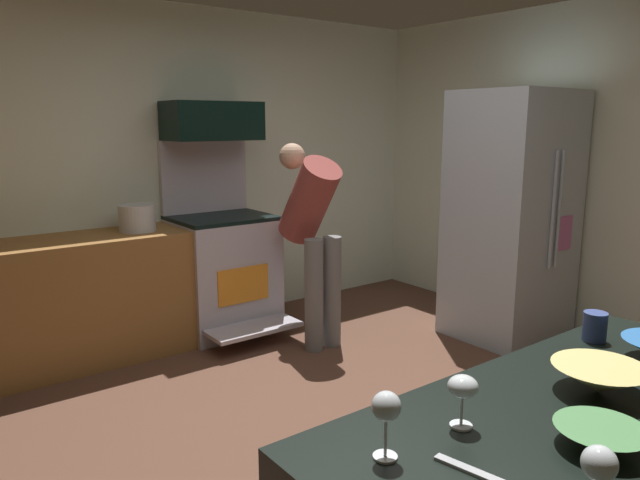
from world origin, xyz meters
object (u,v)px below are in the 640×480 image
mixing_bowl_prep (599,379)px  refrigerator (511,216)px  oven_range (223,269)px  mixing_bowl_small (600,437)px  mug_coffee (595,327)px  microwave (213,121)px  wine_glass_mid (463,389)px  wine_glass_far (599,467)px  stock_pot (137,218)px  wine_glass_near (386,410)px  person_cook (313,229)px

mixing_bowl_prep → refrigerator: bearing=40.2°
oven_range → mixing_bowl_prep: 3.48m
mixing_bowl_small → mug_coffee: size_ratio=2.11×
microwave → wine_glass_mid: size_ratio=5.16×
wine_glass_far → mug_coffee: 1.08m
oven_range → mug_coffee: (-0.14, -3.18, 0.44)m
mixing_bowl_small → stock_pot: 3.59m
mixing_bowl_prep → stock_pot: (-0.14, 3.42, 0.06)m
mixing_bowl_prep → stock_pot: size_ratio=1.05×
wine_glass_mid → stock_pot: stock_pot is taller
wine_glass_mid → mixing_bowl_small: bearing=-54.5°
wine_glass_near → mug_coffee: 1.15m
refrigerator → mug_coffee: (-1.91, -1.72, -0.01)m
refrigerator → wine_glass_far: size_ratio=12.63×
mixing_bowl_prep → wine_glass_near: size_ratio=1.64×
oven_range → wine_glass_far: bearing=-106.4°
person_cook → wine_glass_mid: 2.98m
oven_range → wine_glass_near: (-1.29, -3.29, 0.51)m
wine_glass_near → mug_coffee: bearing=5.3°
microwave → mixing_bowl_prep: size_ratio=2.66×
refrigerator → wine_glass_near: bearing=-149.2°
mixing_bowl_prep → wine_glass_mid: size_ratio=1.94×
mixing_bowl_small → wine_glass_near: (-0.46, 0.28, 0.10)m
oven_range → mixing_bowl_prep: oven_range is taller
mixing_bowl_prep → wine_glass_near: wine_glass_near is taller
oven_range → microwave: bearing=90.0°
stock_pot → wine_glass_far: bearing=-96.3°
oven_range → refrigerator: 2.34m
person_cook → mixing_bowl_prep: size_ratio=5.51×
wine_glass_near → wine_glass_mid: bearing=-2.6°
wine_glass_mid → person_cook: bearing=61.3°
refrigerator → wine_glass_near: 3.56m
person_cook → wine_glass_near: person_cook is taller
wine_glass_mid → wine_glass_far: wine_glass_far is taller
oven_range → person_cook: bearing=-59.7°
wine_glass_mid → stock_pot: size_ratio=0.54×
refrigerator → mug_coffee: 2.57m
refrigerator → wine_glass_far: (-2.86, -2.23, 0.05)m
oven_range → mixing_bowl_small: (-0.83, -3.57, 0.41)m
person_cook → microwave: bearing=117.3°
microwave → person_cook: size_ratio=0.48×
mixing_bowl_prep → wine_glass_far: size_ratio=1.82×
mixing_bowl_small → wine_glass_far: (-0.26, -0.13, 0.08)m
oven_range → mixing_bowl_prep: size_ratio=5.56×
oven_range → stock_pot: (-0.68, 0.01, 0.49)m
mixing_bowl_small → wine_glass_near: wine_glass_near is taller
wine_glass_far → mug_coffee: wine_glass_far is taller
oven_range → mixing_bowl_small: oven_range is taller
person_cook → mug_coffee: 2.55m
wine_glass_mid → mug_coffee: bearing=7.7°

